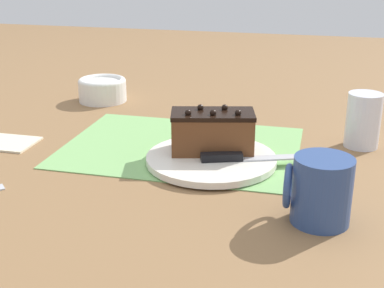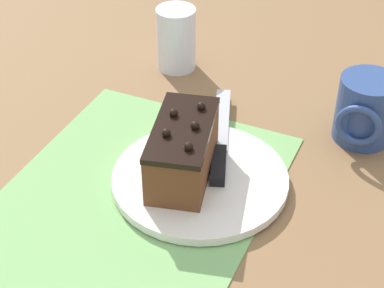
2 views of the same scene
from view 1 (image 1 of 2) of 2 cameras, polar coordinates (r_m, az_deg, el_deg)
name	(u,v)px [view 1 (image 1 of 2)]	position (r m, az deg, el deg)	size (l,w,h in m)	color
ground_plane	(181,147)	(1.06, -1.15, -0.37)	(3.00, 3.00, 0.00)	olive
placemat_woven	(181,146)	(1.06, -1.15, -0.27)	(0.46, 0.34, 0.00)	#7AB266
cake_plate	(211,159)	(0.98, 2.07, -1.60)	(0.24, 0.24, 0.01)	white
chocolate_cake	(213,132)	(0.99, 2.20, 1.34)	(0.17, 0.11, 0.09)	brown
serving_knife	(243,157)	(0.96, 5.49, -1.39)	(0.23, 0.10, 0.01)	black
drinking_glass	(363,120)	(1.11, 17.80, 2.43)	(0.07, 0.07, 0.11)	white
small_bowl	(102,89)	(1.40, -9.53, 5.83)	(0.12, 0.12, 0.06)	white
coffee_mug	(320,190)	(0.79, 13.49, -4.81)	(0.10, 0.09, 0.10)	navy
folded_napkin	(8,142)	(1.15, -19.06, 0.21)	(0.11, 0.09, 0.01)	beige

